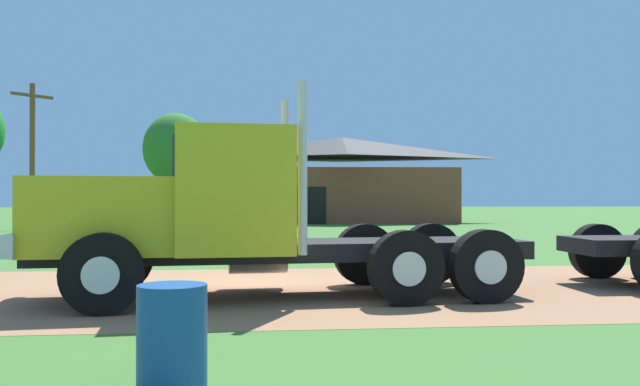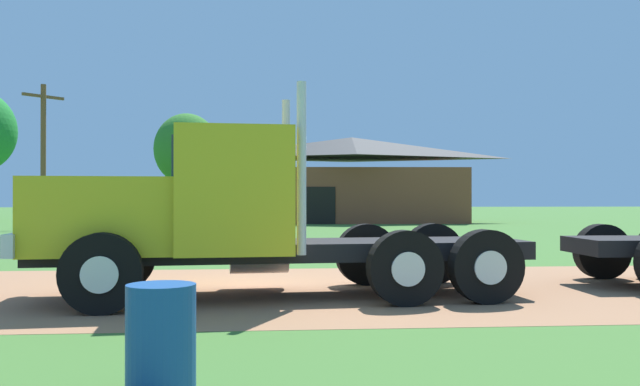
{
  "view_description": "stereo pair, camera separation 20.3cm",
  "coord_description": "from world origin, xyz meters",
  "px_view_note": "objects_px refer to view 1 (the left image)",
  "views": [
    {
      "loc": [
        -0.08,
        -11.52,
        1.58
      ],
      "look_at": [
        0.99,
        -0.9,
        1.65
      ],
      "focal_mm": 38.21,
      "sensor_mm": 36.0,
      "label": 1
    },
    {
      "loc": [
        0.12,
        -11.54,
        1.58
      ],
      "look_at": [
        0.99,
        -0.9,
        1.65
      ],
      "focal_mm": 38.21,
      "sensor_mm": 36.0,
      "label": 2
    }
  ],
  "objects_px": {
    "truck_foreground_white": "(220,218)",
    "steel_barrel": "(172,337)",
    "visitor_far_side": "(75,224)",
    "shed_building": "(342,181)",
    "utility_pole_near": "(32,151)"
  },
  "relations": [
    {
      "from": "visitor_far_side",
      "to": "utility_pole_near",
      "type": "relative_size",
      "value": 0.23
    },
    {
      "from": "truck_foreground_white",
      "to": "steel_barrel",
      "type": "distance_m",
      "value": 5.11
    },
    {
      "from": "utility_pole_near",
      "to": "shed_building",
      "type": "bearing_deg",
      "value": 25.74
    },
    {
      "from": "visitor_far_side",
      "to": "shed_building",
      "type": "height_order",
      "value": "shed_building"
    },
    {
      "from": "steel_barrel",
      "to": "shed_building",
      "type": "relative_size",
      "value": 0.06
    },
    {
      "from": "shed_building",
      "to": "steel_barrel",
      "type": "bearing_deg",
      "value": -99.75
    },
    {
      "from": "utility_pole_near",
      "to": "truck_foreground_white",
      "type": "bearing_deg",
      "value": -66.86
    },
    {
      "from": "truck_foreground_white",
      "to": "steel_barrel",
      "type": "bearing_deg",
      "value": -91.74
    },
    {
      "from": "shed_building",
      "to": "truck_foreground_white",
      "type": "bearing_deg",
      "value": -100.99
    },
    {
      "from": "visitor_far_side",
      "to": "shed_building",
      "type": "relative_size",
      "value": 0.11
    },
    {
      "from": "steel_barrel",
      "to": "truck_foreground_white",
      "type": "bearing_deg",
      "value": 88.26
    },
    {
      "from": "steel_barrel",
      "to": "shed_building",
      "type": "distance_m",
      "value": 37.5
    },
    {
      "from": "visitor_far_side",
      "to": "shed_building",
      "type": "bearing_deg",
      "value": 68.29
    },
    {
      "from": "steel_barrel",
      "to": "utility_pole_near",
      "type": "xyz_separation_m",
      "value": [
        -10.08,
        28.98,
        3.41
      ]
    },
    {
      "from": "visitor_far_side",
      "to": "shed_building",
      "type": "xyz_separation_m",
      "value": [
        10.03,
        25.2,
        1.68
      ]
    }
  ]
}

